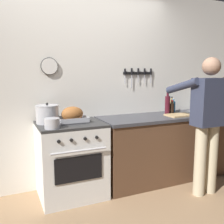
# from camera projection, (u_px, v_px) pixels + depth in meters

# --- Properties ---
(wall_back) EXTENTS (6.00, 0.13, 2.60)m
(wall_back) POSITION_uv_depth(u_px,v_px,m) (79.00, 87.00, 3.32)
(wall_back) COLOR white
(wall_back) RESTS_ON ground
(counter_block) EXTENTS (2.03, 0.65, 0.90)m
(counter_block) POSITION_uv_depth(u_px,v_px,m) (169.00, 145.00, 3.61)
(counter_block) COLOR brown
(counter_block) RESTS_ON ground
(stove) EXTENTS (0.76, 0.67, 0.90)m
(stove) POSITION_uv_depth(u_px,v_px,m) (71.00, 160.00, 3.03)
(stove) COLOR white
(stove) RESTS_ON ground
(person_cook) EXTENTS (0.51, 0.63, 1.66)m
(person_cook) POSITION_uv_depth(u_px,v_px,m) (207.00, 118.00, 3.03)
(person_cook) COLOR #C6B793
(person_cook) RESTS_ON ground
(roasting_pan) EXTENTS (0.35, 0.26, 0.19)m
(roasting_pan) POSITION_uv_depth(u_px,v_px,m) (72.00, 115.00, 2.99)
(roasting_pan) COLOR #B7B7BC
(roasting_pan) RESTS_ON stove
(stock_pot) EXTENTS (0.27, 0.27, 0.24)m
(stock_pot) POSITION_uv_depth(u_px,v_px,m) (47.00, 114.00, 2.94)
(stock_pot) COLOR #B7B7BC
(stock_pot) RESTS_ON stove
(saucepan) EXTENTS (0.16, 0.16, 0.11)m
(saucepan) POSITION_uv_depth(u_px,v_px,m) (52.00, 123.00, 2.67)
(saucepan) COLOR #B7B7BC
(saucepan) RESTS_ON stove
(cutting_board) EXTENTS (0.36, 0.24, 0.02)m
(cutting_board) POSITION_uv_depth(u_px,v_px,m) (180.00, 115.00, 3.45)
(cutting_board) COLOR tan
(cutting_board) RESTS_ON counter_block
(bottle_wine_red) EXTENTS (0.07, 0.07, 0.33)m
(bottle_wine_red) POSITION_uv_depth(u_px,v_px,m) (167.00, 105.00, 3.55)
(bottle_wine_red) COLOR #47141E
(bottle_wine_red) RESTS_ON counter_block
(bottle_vinegar) EXTENTS (0.06, 0.06, 0.24)m
(bottle_vinegar) POSITION_uv_depth(u_px,v_px,m) (171.00, 106.00, 3.70)
(bottle_vinegar) COLOR #997F4C
(bottle_vinegar) RESTS_ON counter_block
(bottle_dish_soap) EXTENTS (0.07, 0.07, 0.20)m
(bottle_dish_soap) POSITION_uv_depth(u_px,v_px,m) (173.00, 106.00, 3.80)
(bottle_dish_soap) COLOR #338CCC
(bottle_dish_soap) RESTS_ON counter_block
(bottle_soy_sauce) EXTENTS (0.06, 0.06, 0.20)m
(bottle_soy_sauce) POSITION_uv_depth(u_px,v_px,m) (172.00, 108.00, 3.59)
(bottle_soy_sauce) COLOR black
(bottle_soy_sauce) RESTS_ON counter_block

